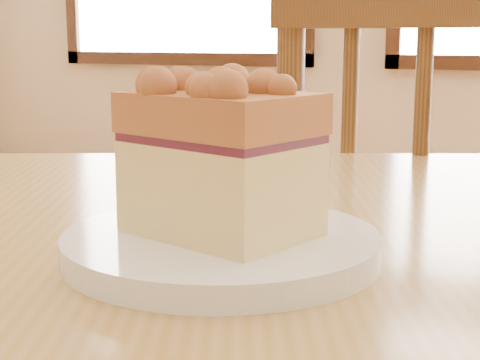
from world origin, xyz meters
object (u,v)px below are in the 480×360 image
object	(u,v)px
cake_slice	(219,148)
cafe_chair_main	(436,304)
plate	(221,246)
cafe_table_main	(149,358)

from	to	relation	value
cake_slice	cafe_chair_main	bearing A→B (deg)	102.81
cafe_chair_main	plate	xyz separation A→B (m)	(-0.04, -0.66, 0.26)
cafe_chair_main	cake_slice	distance (m)	0.74
plate	cake_slice	bearing A→B (deg)	160.55
cafe_table_main	plate	world-z (taller)	plate
cafe_table_main	cake_slice	world-z (taller)	cake_slice
cafe_table_main	cake_slice	xyz separation A→B (m)	(0.08, -0.03, 0.18)
cafe_chair_main	cake_slice	xyz separation A→B (m)	(-0.04, -0.66, 0.33)
cafe_chair_main	cafe_table_main	bearing A→B (deg)	80.78
cafe_chair_main	cake_slice	size ratio (longest dim) A/B	7.07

